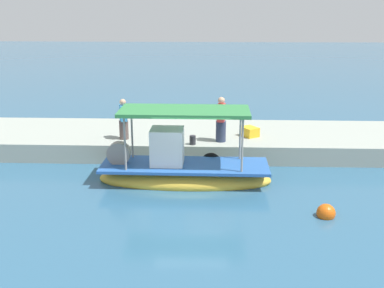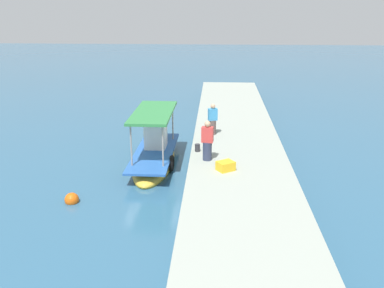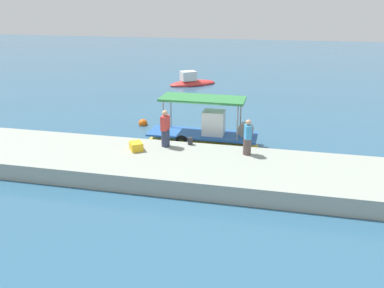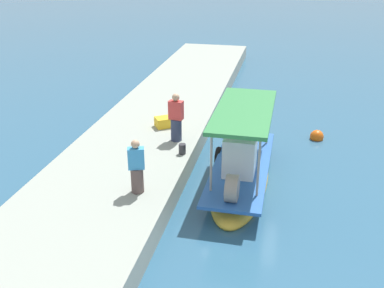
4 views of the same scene
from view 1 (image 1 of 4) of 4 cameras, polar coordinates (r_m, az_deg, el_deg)
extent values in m
plane|color=#2E5B7A|center=(16.37, 0.01, -4.72)|extent=(120.00, 120.00, 0.00)
cube|color=#989F94|center=(20.05, 0.47, 0.47)|extent=(36.00, 4.35, 0.75)
ellipsoid|color=gold|center=(16.44, -0.87, -4.25)|extent=(5.97, 1.82, 0.90)
cube|color=#295BA8|center=(16.27, -0.88, -2.60)|extent=(5.74, 1.82, 0.10)
cube|color=white|center=(16.12, -3.01, -0.47)|extent=(1.11, 0.98, 1.35)
cylinder|color=gray|center=(15.59, -8.07, -0.16)|extent=(0.07, 0.07, 1.90)
cylinder|color=gray|center=(16.86, -7.23, 1.17)|extent=(0.07, 0.07, 1.90)
cylinder|color=gray|center=(15.34, 6.07, -0.36)|extent=(0.07, 0.07, 1.90)
cylinder|color=gray|center=(16.63, 5.83, 1.00)|extent=(0.07, 0.07, 1.90)
cube|color=#328143|center=(15.74, -0.91, 3.97)|extent=(4.33, 1.78, 0.12)
torus|color=black|center=(17.17, 2.30, -2.26)|extent=(0.74, 0.19, 0.74)
cylinder|color=gray|center=(16.43, -8.79, -1.12)|extent=(0.80, 0.36, 0.80)
cylinder|color=#2E3751|center=(18.49, 3.49, 1.55)|extent=(0.44, 0.44, 0.82)
cube|color=#D03D3A|center=(18.31, 3.53, 3.80)|extent=(0.34, 0.53, 0.68)
sphere|color=tan|center=(18.21, 3.56, 5.25)|extent=(0.27, 0.27, 0.27)
cylinder|color=brown|center=(18.98, -8.20, 1.71)|extent=(0.45, 0.45, 0.75)
cube|color=#3C95D3|center=(18.82, -8.28, 3.72)|extent=(0.38, 0.51, 0.62)
sphere|color=tan|center=(18.73, -8.34, 5.02)|extent=(0.25, 0.25, 0.25)
cylinder|color=#2D2D33|center=(18.10, 0.08, 0.48)|extent=(0.24, 0.24, 0.35)
cube|color=yellow|center=(19.36, 6.95, 1.48)|extent=(0.81, 0.85, 0.38)
sphere|color=#E05A11|center=(14.42, 15.82, -8.01)|extent=(0.55, 0.55, 0.55)
camera|label=2|loc=(25.66, 48.96, 14.26)|focal=40.18mm
camera|label=3|loc=(34.59, -5.56, 18.73)|focal=36.14mm
camera|label=4|loc=(20.04, -44.85, 15.81)|focal=42.30mm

